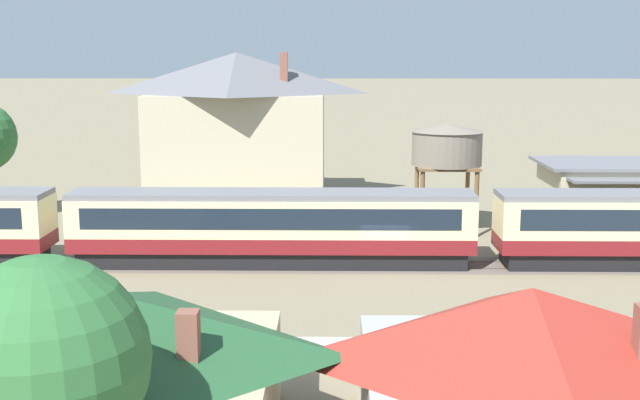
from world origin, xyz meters
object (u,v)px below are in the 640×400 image
object	(u,v)px
station_house_grey_roof	(237,124)
yard_tree_2	(43,362)
cottage_dark_green_roof	(109,370)
cottage_red_roof	(529,365)
parked_car_white	(157,325)
water_tower	(447,146)
passenger_train	(277,224)

from	to	relation	value
station_house_grey_roof	yard_tree_2	bearing A→B (deg)	-88.68
station_house_grey_roof	yard_tree_2	size ratio (longest dim) A/B	2.04
cottage_dark_green_roof	cottage_red_roof	size ratio (longest dim) A/B	0.98
parked_car_white	yard_tree_2	size ratio (longest dim) A/B	0.61
cottage_red_roof	yard_tree_2	world-z (taller)	yard_tree_2
water_tower	cottage_dark_green_roof	world-z (taller)	water_tower
water_tower	parked_car_white	world-z (taller)	water_tower
yard_tree_2	cottage_dark_green_roof	bearing A→B (deg)	90.50
water_tower	parked_car_white	size ratio (longest dim) A/B	1.59
passenger_train	station_house_grey_roof	world-z (taller)	station_house_grey_roof
cottage_dark_green_roof	yard_tree_2	xyz separation A→B (m)	(0.04, -5.01, 2.24)
station_house_grey_roof	cottage_red_roof	bearing A→B (deg)	-72.10
parked_car_white	station_house_grey_roof	bearing A→B (deg)	90.68
station_house_grey_roof	yard_tree_2	distance (m)	45.36
station_house_grey_roof	water_tower	bearing A→B (deg)	-39.07
passenger_train	cottage_red_roof	size ratio (longest dim) A/B	6.65
cottage_red_roof	parked_car_white	bearing A→B (deg)	146.01
passenger_train	yard_tree_2	xyz separation A→B (m)	(-3.31, -25.36, 2.47)
station_house_grey_roof	cottage_dark_green_roof	size ratio (longest dim) A/B	1.45
station_house_grey_roof	parked_car_white	world-z (taller)	station_house_grey_roof
parked_car_white	yard_tree_2	xyz separation A→B (m)	(0.68, -13.86, 4.06)
station_house_grey_roof	water_tower	xyz separation A→B (m)	(14.45, -11.73, -0.34)
water_tower	cottage_red_roof	xyz separation A→B (m)	(-1.55, -28.19, -2.96)
yard_tree_2	cottage_red_roof	bearing A→B (deg)	24.55
cottage_dark_green_roof	station_house_grey_roof	bearing A→B (deg)	91.42
cottage_dark_green_roof	parked_car_white	distance (m)	9.06
station_house_grey_roof	cottage_dark_green_roof	distance (m)	40.47
passenger_train	water_tower	size ratio (longest dim) A/B	9.74
cottage_dark_green_roof	parked_car_white	xyz separation A→B (m)	(-0.63, 8.85, -1.82)
water_tower	yard_tree_2	distance (m)	36.19
station_house_grey_roof	yard_tree_2	xyz separation A→B (m)	(1.04, -45.33, -1.10)
passenger_train	cottage_dark_green_roof	distance (m)	20.63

